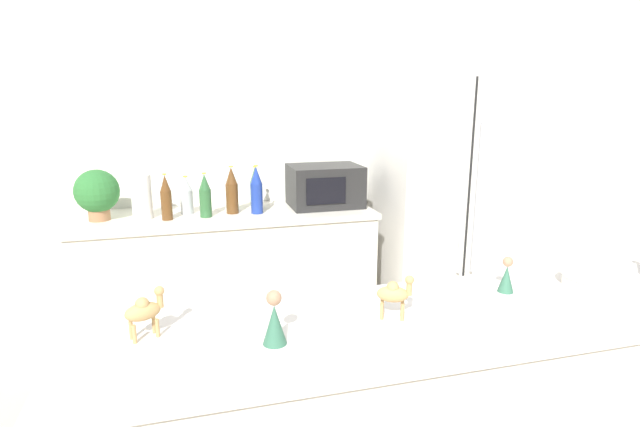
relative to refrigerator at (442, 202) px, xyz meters
The scene contains 17 objects.
wall_back 1.23m from the refrigerator, 160.51° to the left, with size 8.00×0.06×2.55m.
back_counter 1.58m from the refrigerator, behind, with size 1.90×0.63×0.91m.
refrigerator is the anchor object (origin of this frame).
potted_plant 2.30m from the refrigerator, behind, with size 0.26×0.26×0.31m.
paper_towel_roll 2.04m from the refrigerator, behind, with size 0.12×0.12×0.27m.
microwave 0.87m from the refrigerator, behind, with size 0.48×0.37×0.28m.
back_bottle_0 1.90m from the refrigerator, behind, with size 0.07×0.07×0.29m.
back_bottle_1 1.67m from the refrigerator, behind, with size 0.07×0.07×0.28m.
back_bottle_2 1.50m from the refrigerator, behind, with size 0.08×0.08×0.31m.
back_bottle_3 1.78m from the refrigerator, behind, with size 0.08×0.08×0.25m.
back_bottle_4 1.34m from the refrigerator, behind, with size 0.07×0.07×0.29m.
back_bottle_5 1.35m from the refrigerator, behind, with size 0.08×0.08×0.31m.
fruit_bowl 1.77m from the refrigerator, 100.57° to the right, with size 0.24×0.24×0.06m.
camel_figurine 2.13m from the refrigerator, 122.82° to the right, with size 0.12×0.09×0.15m.
camel_figurine_second 2.57m from the refrigerator, 138.02° to the right, with size 0.12×0.09×0.15m.
wise_man_figurine_crimson 1.83m from the refrigerator, 111.70° to the right, with size 0.06×0.06×0.13m.
wise_man_figurine_purple 2.42m from the refrigerator, 129.90° to the right, with size 0.07×0.07×0.16m.
Camera 1 is at (-0.67, -0.81, 1.67)m, focal length 28.00 mm.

